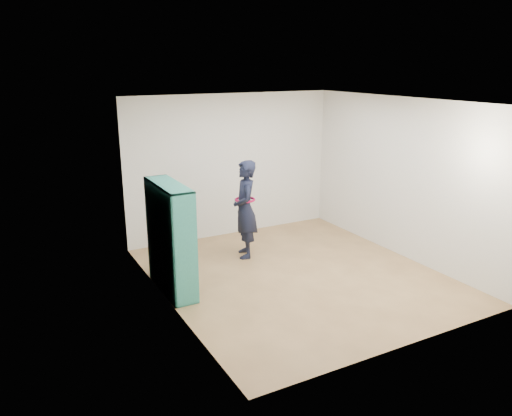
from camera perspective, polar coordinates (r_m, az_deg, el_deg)
floor at (r=7.68m, az=4.69°, el=-7.67°), size 4.50×4.50×0.00m
ceiling at (r=7.05m, az=5.18°, el=12.06°), size 4.50×4.50×0.00m
wall_left at (r=6.42m, az=-10.22°, el=-0.37°), size 0.02×4.50×2.60m
wall_right at (r=8.49m, az=16.32°, el=3.30°), size 0.02×4.50×2.60m
wall_back at (r=9.17m, az=-2.79°, el=4.86°), size 4.00×0.02×2.60m
wall_front at (r=5.59m, az=17.61°, el=-3.38°), size 4.00×0.02×2.60m
bookshelf at (r=7.00m, az=-9.88°, el=-3.62°), size 0.34×1.16×1.55m
person at (r=8.14m, az=-1.25°, el=-0.14°), size 0.55×0.68×1.62m
smartphone at (r=8.18m, az=-2.42°, el=0.70°), size 0.01×0.10×0.13m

